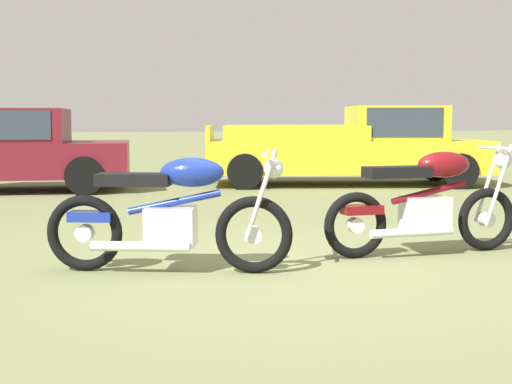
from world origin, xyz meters
TOP-DOWN VIEW (x-y plane):
  - ground_plane at (0.00, 0.00)m, footprint 120.00×120.00m
  - motorcycle_blue at (-1.06, 0.03)m, footprint 1.99×0.86m
  - motorcycle_maroon at (1.32, 0.28)m, footprint 1.96×0.64m
  - car_burgundy at (-3.23, 7.05)m, footprint 4.10×2.06m
  - pickup_truck_yellow at (3.18, 6.84)m, footprint 5.50×2.77m

SIDE VIEW (x-z plane):
  - ground_plane at x=0.00m, z-range 0.00..0.00m
  - motorcycle_blue at x=-1.06m, z-range -0.03..0.99m
  - motorcycle_maroon at x=1.32m, z-range -0.02..0.99m
  - pickup_truck_yellow at x=3.18m, z-range 0.01..1.50m
  - car_burgundy at x=-3.23m, z-range 0.08..1.51m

